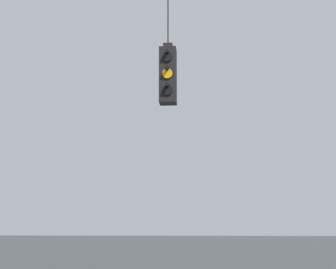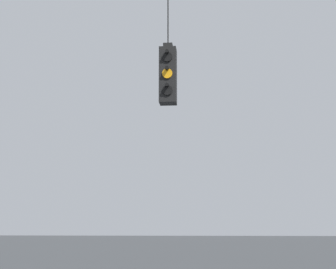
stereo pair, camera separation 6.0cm
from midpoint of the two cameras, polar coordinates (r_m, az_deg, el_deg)
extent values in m
cube|color=black|center=(10.37, -0.17, 6.50)|extent=(0.34, 0.34, 1.14)
cube|color=black|center=(10.56, -0.17, 9.72)|extent=(0.19, 0.19, 0.10)
cylinder|color=black|center=(10.80, -0.16, 13.01)|extent=(0.02, 0.02, 1.22)
cylinder|color=black|center=(10.30, -0.25, 8.61)|extent=(0.20, 0.03, 0.20)
cylinder|color=black|center=(10.28, -0.27, 9.17)|extent=(0.07, 0.12, 0.07)
cylinder|color=orange|center=(10.19, -0.25, 6.79)|extent=(0.20, 0.03, 0.20)
cylinder|color=black|center=(10.18, -0.27, 7.35)|extent=(0.07, 0.12, 0.07)
cylinder|color=black|center=(10.10, -0.25, 4.93)|extent=(0.20, 0.03, 0.20)
cylinder|color=black|center=(10.08, -0.27, 5.49)|extent=(0.07, 0.12, 0.07)
camera|label=1|loc=(0.03, -90.17, 0.03)|focal=55.00mm
camera|label=2|loc=(0.03, 89.83, -0.03)|focal=55.00mm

